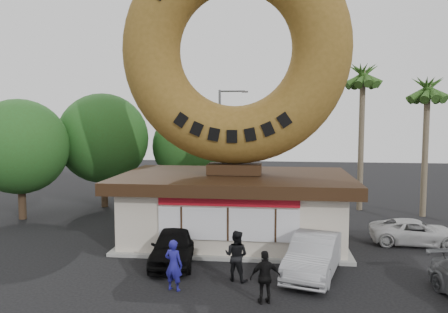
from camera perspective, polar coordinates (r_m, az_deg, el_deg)
ground at (r=16.37m, az=-0.63°, el=-16.60°), size 90.00×90.00×0.00m
donut_shop at (r=21.58m, az=1.39°, el=-6.33°), size 11.20×7.20×3.80m
giant_donut at (r=21.41m, az=1.44°, el=13.81°), size 10.97×2.80×10.97m
tree_west at (r=30.35m, az=-15.50°, el=2.29°), size 6.00×6.00×7.65m
tree_mid at (r=30.72m, az=-4.50°, el=1.33°), size 5.20×5.20×6.63m
tree_far at (r=28.38m, az=-25.11°, el=1.17°), size 5.60×5.60×7.14m
palm_near at (r=29.70m, az=17.68°, el=9.46°), size 2.60×2.60×9.75m
palm_far at (r=29.06m, az=25.05°, el=7.48°), size 2.60×2.60×8.75m
street_lamp at (r=31.35m, az=-0.30°, el=2.27°), size 2.11×0.20×8.00m
person_left at (r=15.83m, az=-6.61°, el=-13.90°), size 0.75×0.59×1.81m
person_center at (r=16.60m, az=1.62°, el=-12.80°), size 1.10×0.97×1.89m
person_right at (r=14.78m, az=5.41°, el=-15.42°), size 1.11×0.70×1.75m
car_black at (r=18.67m, az=-6.59°, el=-11.51°), size 2.12×4.39×1.45m
car_silver at (r=17.60m, az=11.68°, el=-12.46°), size 2.83×4.94×1.54m
car_white at (r=23.03m, az=23.81°, el=-9.04°), size 4.39×2.30×1.18m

